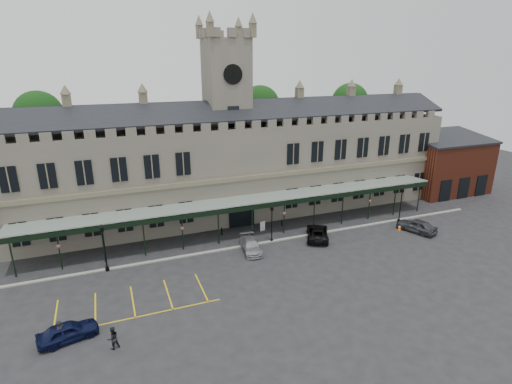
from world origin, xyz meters
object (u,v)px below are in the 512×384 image
object	(u,v)px
car_taxi	(251,245)
car_van	(317,233)
lamp_post_mid	(272,220)
car_right_a	(417,226)
car_left_a	(68,331)
sign_board	(263,226)
person_a	(61,333)
traffic_cone	(399,228)
person_b	(113,338)
clock_tower	(227,114)
station_building	(229,166)
lamp_post_right	(401,201)
lamp_post_left	(104,243)

from	to	relation	value
car_taxi	car_van	xyz separation A→B (m)	(8.29, 0.26, 0.06)
lamp_post_mid	car_right_a	xyz separation A→B (m)	(17.23, -3.74, -1.84)
car_left_a	car_right_a	size ratio (longest dim) A/B	0.92
sign_board	person_a	size ratio (longest dim) A/B	0.61
traffic_cone	person_b	world-z (taller)	person_b
car_left_a	person_b	xyz separation A→B (m)	(3.05, -2.16, 0.15)
clock_tower	station_building	bearing A→B (deg)	-90.00
station_building	clock_tower	world-z (taller)	clock_tower
car_taxi	sign_board	bearing A→B (deg)	62.02
lamp_post_mid	car_van	distance (m)	5.71
lamp_post_mid	traffic_cone	size ratio (longest dim) A/B	6.78
lamp_post_mid	lamp_post_right	size ratio (longest dim) A/B	0.95
station_building	lamp_post_right	size ratio (longest dim) A/B	12.92
lamp_post_right	lamp_post_left	bearing A→B (deg)	179.67
station_building	lamp_post_right	bearing A→B (deg)	-29.38
station_building	sign_board	bearing A→B (deg)	-75.12
sign_board	clock_tower	bearing A→B (deg)	90.11
station_building	person_a	size ratio (longest dim) A/B	31.27
station_building	car_right_a	distance (m)	24.29
sign_board	lamp_post_left	bearing A→B (deg)	176.27
traffic_cone	car_van	bearing A→B (deg)	171.55
car_van	lamp_post_mid	bearing A→B (deg)	15.62
station_building	person_a	bearing A→B (deg)	-132.95
clock_tower	lamp_post_right	world-z (taller)	clock_tower
car_van	lamp_post_left	bearing A→B (deg)	25.39
station_building	person_a	xyz separation A→B (m)	(-19.20, -20.63, -5.51)
lamp_post_left	person_b	distance (m)	12.06
traffic_cone	clock_tower	bearing A→B (deg)	143.11
lamp_post_left	lamp_post_right	xyz separation A→B (m)	(35.04, -0.20, -0.18)
sign_board	car_right_a	bearing A→B (deg)	-36.61
lamp_post_mid	car_van	world-z (taller)	lamp_post_mid
sign_board	lamp_post_mid	bearing A→B (deg)	-107.81
station_building	car_left_a	bearing A→B (deg)	-132.79
traffic_cone	car_taxi	size ratio (longest dim) A/B	0.15
sign_board	car_taxi	xyz separation A→B (m)	(-3.20, -4.52, 0.07)
sign_board	person_b	distance (m)	23.37
car_van	car_taxi	bearing A→B (deg)	29.32
station_building	traffic_cone	distance (m)	22.58
lamp_post_right	car_taxi	distance (m)	20.60
person_b	lamp_post_right	bearing A→B (deg)	179.20
lamp_post_right	traffic_cone	xyz separation A→B (m)	(-1.76, -2.19, -2.43)
station_building	car_taxi	bearing A→B (deg)	-96.30
person_a	car_taxi	bearing A→B (deg)	-21.81
car_van	car_right_a	distance (m)	12.25
lamp_post_left	car_van	size ratio (longest dim) A/B	0.97
lamp_post_right	person_a	xyz separation A→B (m)	(-38.38, -9.83, -1.79)
lamp_post_right	car_van	size ratio (longest dim) A/B	0.91
station_building	car_taxi	world-z (taller)	station_building
lamp_post_right	traffic_cone	size ratio (longest dim) A/B	7.11
lamp_post_mid	person_a	xyz separation A→B (m)	(-20.93, -10.30, -1.66)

